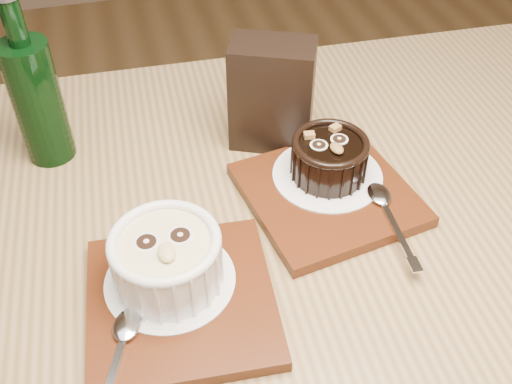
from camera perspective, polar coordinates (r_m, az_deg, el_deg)
table at (r=0.71m, az=-0.08°, el=-10.61°), size 1.23×0.84×0.75m
tray_left at (r=0.60m, az=-7.11°, el=-10.30°), size 0.19×0.19×0.01m
doily_left at (r=0.61m, az=-8.18°, el=-8.28°), size 0.13×0.13×0.00m
ramekin_white at (r=0.58m, az=-8.51°, el=-6.19°), size 0.11×0.11×0.06m
spoon_left at (r=0.56m, az=-13.12°, el=-15.17°), size 0.07×0.13×0.01m
tray_right at (r=0.70m, az=6.83°, el=-0.24°), size 0.21×0.21×0.01m
doily_right at (r=0.71m, az=6.81°, el=1.64°), size 0.13×0.13×0.00m
ramekin_dark at (r=0.69m, az=7.01°, el=3.39°), size 0.09×0.09×0.05m
spoon_right at (r=0.67m, az=12.65°, el=-2.18°), size 0.03×0.14×0.01m
condiment_stand at (r=0.74m, az=1.52°, el=9.22°), size 0.12×0.10×0.14m
green_bottle at (r=0.76m, az=-20.17°, el=8.43°), size 0.06×0.06×0.22m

